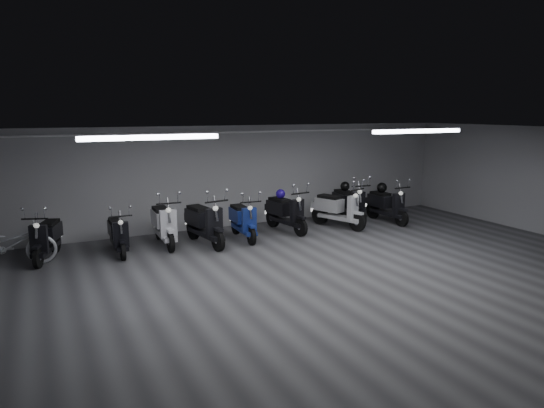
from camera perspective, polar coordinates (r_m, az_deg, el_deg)
name	(u,v)px	position (r m, az deg, el deg)	size (l,w,h in m)	color
floor	(326,280)	(9.49, 6.34, -8.88)	(14.00, 10.00, 0.01)	#3A3A3D
ceiling	(329,133)	(8.94, 6.72, 8.32)	(14.00, 10.00, 0.01)	slate
back_wall	(230,177)	(13.54, -4.91, 3.23)	(14.00, 0.01, 2.80)	gray
fluor_strip_left	(151,137)	(8.73, -14.05, 7.58)	(2.40, 0.18, 0.08)	white
fluor_strip_right	(418,131)	(11.58, 16.70, 8.18)	(2.40, 0.18, 0.08)	white
conduit	(231,132)	(13.36, -4.87, 8.38)	(0.05, 0.05, 13.60)	white
scooter_0	(46,231)	(11.57, -25.00, -2.89)	(0.58, 1.73, 1.29)	black
scooter_1	(118,228)	(11.46, -17.62, -2.69)	(0.54, 1.63, 1.21)	black
scooter_2	(164,217)	(11.88, -12.58, -1.47)	(0.63, 1.90, 1.41)	silver
scooter_3	(204,216)	(11.74, -7.92, -1.36)	(0.65, 1.95, 1.45)	black
scooter_4	(243,214)	(12.19, -3.42, -1.16)	(0.59, 1.76, 1.31)	navy
scooter_5	(286,206)	(12.95, 1.68, -0.24)	(0.62, 1.87, 1.40)	black
scooter_6	(339,203)	(13.50, 7.80, 0.15)	(0.63, 1.89, 1.41)	silver
scooter_7	(349,198)	(14.16, 9.05, 0.69)	(0.65, 1.94, 1.44)	black
scooter_8	(387,199)	(14.42, 13.37, 0.54)	(0.61, 1.83, 1.36)	black
bicycle	(9,240)	(11.41, -28.47, -3.72)	(0.63, 1.78, 1.15)	silver
helmet_0	(382,187)	(14.56, 12.75, 1.90)	(0.29, 0.29, 0.29)	black
helmet_1	(345,186)	(14.34, 8.55, 2.08)	(0.27, 0.27, 0.27)	black
helmet_2	(281,194)	(13.10, 1.01, 1.20)	(0.25, 0.25, 0.25)	#230D91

